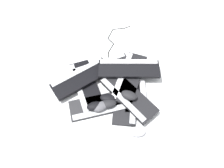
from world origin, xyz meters
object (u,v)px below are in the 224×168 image
Objects in this scene: keyboard_4 at (126,96)px; keyboard_8 at (129,69)px; mouse_3 at (129,95)px; keyboard_6 at (128,95)px; keyboard_1 at (102,69)px; keyboard_7 at (81,78)px; mouse_0 at (101,106)px; mouse_6 at (95,106)px; keyboard_5 at (129,77)px; keyboard_3 at (102,105)px; mouse_4 at (106,68)px; keyboard_2 at (86,86)px; mouse_1 at (108,104)px; mouse_7 at (108,98)px; mouse_2 at (107,63)px; mouse_5 at (137,132)px; keyboard_0 at (135,85)px.

keyboard_4 is 0.20m from keyboard_8.
keyboard_6 is at bearing 123.87° from mouse_3.
keyboard_6 reaches higher than keyboard_1.
mouse_3 reaches higher than keyboard_7.
mouse_0 is 0.04m from mouse_6.
keyboard_8 is (0.02, 0.05, 0.03)m from keyboard_5.
keyboard_1 is 0.97× the size of keyboard_3.
keyboard_4 is 0.26m from mouse_4.
mouse_0 reaches higher than keyboard_2.
keyboard_8 is at bearing -33.93° from keyboard_1.
keyboard_5 is at bearing 154.66° from mouse_4.
keyboard_4 is 4.18× the size of mouse_4.
mouse_7 is (0.02, 0.04, 0.00)m from mouse_1.
keyboard_1 is at bearing -90.41° from mouse_1.
keyboard_4 is at bearing 131.27° from mouse_2.
mouse_1 is 0.09m from mouse_6.
keyboard_8 is 0.46m from mouse_5.
keyboard_6 reaches higher than mouse_5.
mouse_0 is at bearing -171.60° from keyboard_4.
keyboard_0 is at bearing 148.37° from mouse_4.
keyboard_8 is (0.17, -0.11, 0.06)m from keyboard_1.
keyboard_8 is at bearing -153.16° from mouse_0.
mouse_3 reaches higher than mouse_5.
keyboard_5 is at bearing -12.45° from keyboard_2.
keyboard_7 is 0.19m from mouse_4.
keyboard_5 is 0.40m from mouse_5.
keyboard_1 is 0.06m from mouse_2.
mouse_3 is (0.00, -0.04, 0.07)m from keyboard_4.
keyboard_6 is (-0.09, -0.08, 0.03)m from keyboard_0.
mouse_3 is at bearing 131.22° from mouse_2.
mouse_5 is at bearing 137.07° from mouse_6.
mouse_6 reaches higher than keyboard_4.
keyboard_3 is (0.05, -0.19, 0.00)m from keyboard_2.
keyboard_1 is 4.02× the size of mouse_4.
keyboard_7 is at bearing 177.13° from mouse_3.
mouse_1 reaches higher than mouse_5.
mouse_6 is (-0.31, -0.13, 0.01)m from keyboard_5.
keyboard_3 is at bearing -133.69° from mouse_7.
keyboard_0 is 0.15m from mouse_3.
keyboard_0 is 0.35m from keyboard_2.
keyboard_7 is 0.37m from mouse_3.
mouse_5 is at bearing 124.42° from mouse_2.
keyboard_6 is (0.19, -0.01, 0.03)m from keyboard_3.
keyboard_4 is 0.99× the size of keyboard_7.
mouse_3 is at bearing 105.41° from mouse_5.
mouse_2 is (0.12, 0.33, 0.00)m from mouse_1.
keyboard_2 is 4.06× the size of mouse_2.
mouse_1 is 0.30m from mouse_4.
keyboard_2 is 0.98× the size of keyboard_3.
mouse_6 reaches higher than keyboard_6.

